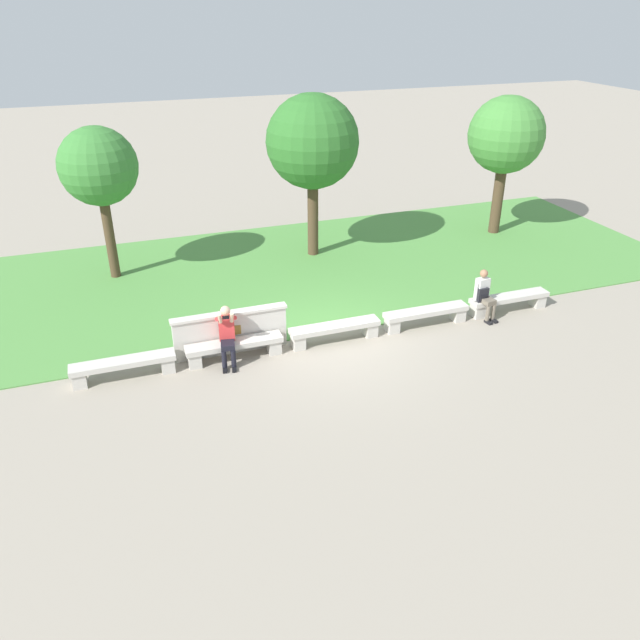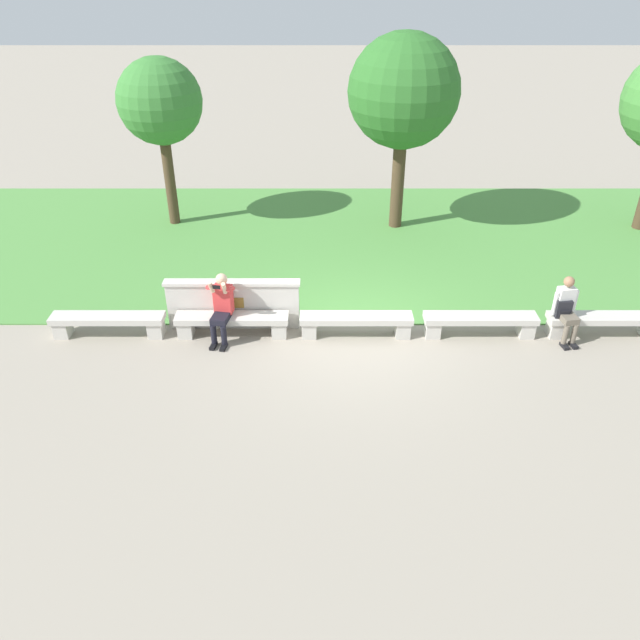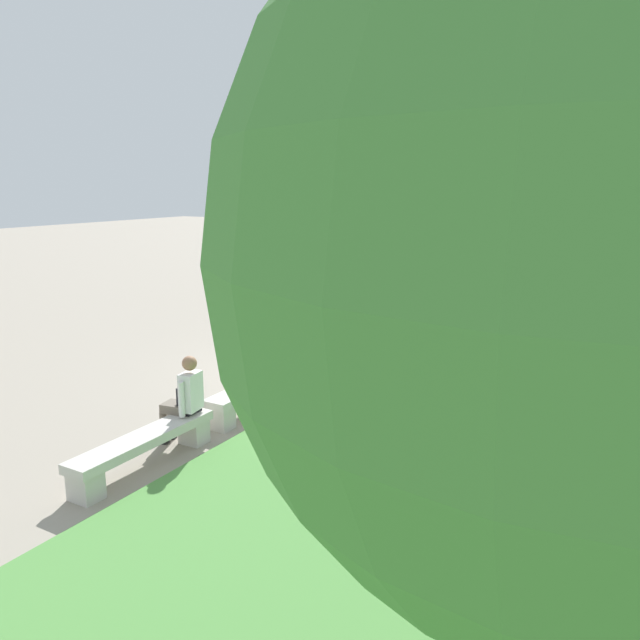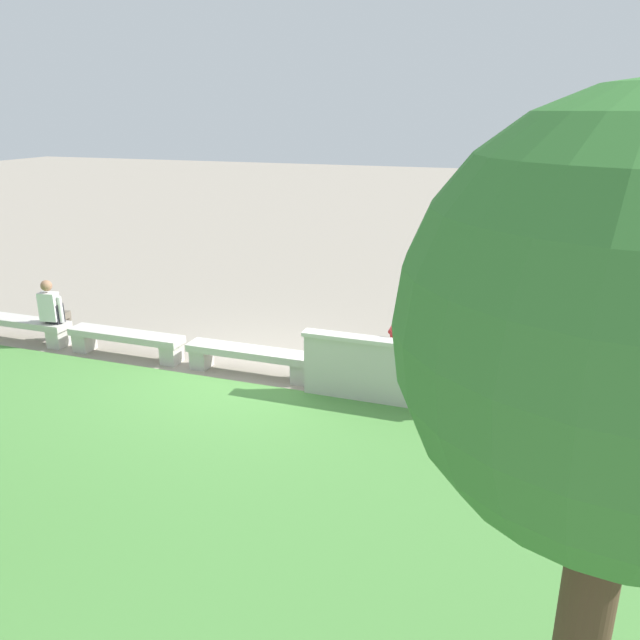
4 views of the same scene
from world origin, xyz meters
The scene contains 12 objects.
ground_plane centered at (0.00, 0.00, 0.00)m, with size 80.00×80.00×0.00m, color gray.
grass_strip centered at (0.00, 4.38, 0.01)m, with size 23.73×8.00×0.03m, color #518E42.
bench_main centered at (-4.78, 0.00, 0.31)m, with size 2.17×0.40×0.45m.
bench_near centered at (-2.39, 0.00, 0.31)m, with size 2.17×0.40×0.45m.
bench_mid centered at (0.00, 0.00, 0.31)m, with size 2.17×0.40×0.45m.
bench_far centered at (2.39, 0.00, 0.31)m, with size 2.17×0.40×0.45m.
bench_end centered at (4.78, 0.00, 0.31)m, with size 2.17×0.40×0.45m.
backrest_wall_with_plaque centered at (-2.39, 0.34, 0.52)m, with size 2.63×0.24×1.01m.
person_photographer centered at (-2.54, -0.08, 0.74)m, with size 0.52×0.77×1.32m.
person_distant centered at (3.96, -0.07, 0.67)m, with size 0.47×0.71×1.26m.
backpack centered at (3.91, -0.04, 0.63)m, with size 0.28×0.24×0.43m.
tree_behind_wall centered at (7.83, 5.30, 3.25)m, with size 2.44×2.44×4.51m.
Camera 3 is at (9.93, 5.51, 3.51)m, focal length 35.00 mm.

